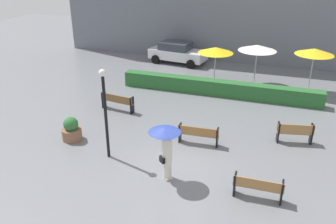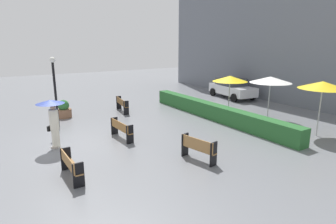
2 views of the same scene
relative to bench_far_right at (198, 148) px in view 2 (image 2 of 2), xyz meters
name	(u,v)px [view 2 (image 2 of 2)]	position (x,y,z in m)	size (l,w,h in m)	color
ground_plane	(67,145)	(-4.46, -3.85, -0.54)	(60.00, 60.00, 0.00)	slate
bench_far_right	(198,148)	(0.00, 0.00, 0.00)	(1.55, 0.65, 0.92)	#9E7242
bench_mid_center	(121,128)	(-3.93, -1.48, -0.03)	(1.77, 0.43, 0.85)	olive
bench_far_left	(122,104)	(-8.85, 0.64, 0.00)	(1.91, 0.57, 0.89)	brown
bench_near_right	(71,165)	(-1.10, -4.46, -0.05)	(1.67, 0.39, 0.82)	#9E7242
pedestrian_with_umbrella	(52,115)	(-4.40, -4.34, 0.91)	(1.16, 1.16, 2.09)	silver
planter_pot	(64,110)	(-9.34, -2.88, -0.07)	(0.87, 0.87, 1.08)	brown
lamp_post	(55,85)	(-7.12, -3.66, 1.76)	(0.28, 0.28, 3.71)	black
patio_umbrella_yellow	(230,79)	(-4.92, 6.29, 1.67)	(2.16, 2.16, 2.39)	silver
patio_umbrella_white	(271,80)	(-2.53, 7.10, 1.82)	(2.32, 2.32, 2.53)	silver
patio_umbrella_yellow_far	(323,85)	(0.68, 6.74, 1.94)	(2.17, 2.17, 2.66)	silver
hedge_strip	(214,112)	(-4.31, 4.55, -0.10)	(11.56, 0.70, 0.88)	#28602D
building_facade	(300,23)	(-4.46, 12.15, 5.19)	(28.00, 1.20, 11.44)	slate
parked_car	(232,88)	(-8.58, 10.13, 0.28)	(4.39, 2.40, 1.57)	silver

